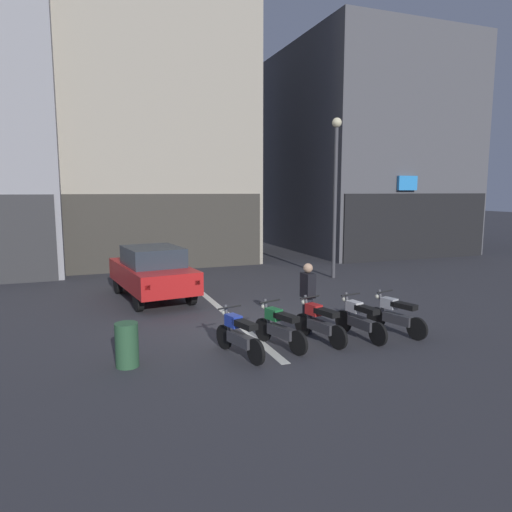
{
  "coord_description": "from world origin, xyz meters",
  "views": [
    {
      "loc": [
        -3.56,
        -10.87,
        3.33
      ],
      "look_at": [
        1.24,
        2.0,
        1.4
      ],
      "focal_mm": 32.64,
      "sensor_mm": 36.0,
      "label": 1
    }
  ],
  "objects_px": {
    "motorcycle_silver_row_rightmost": "(395,315)",
    "person_by_motorcycles": "(308,298)",
    "street_lamp": "(335,180)",
    "motorcycle_green_row_left_mid": "(279,327)",
    "motorcycle_red_row_centre": "(319,322)",
    "motorcycle_white_row_right_mid": "(360,319)",
    "trash_bin": "(127,345)",
    "car_red_crossing_near": "(152,271)",
    "motorcycle_blue_row_leftmost": "(239,334)"
  },
  "relations": [
    {
      "from": "motorcycle_silver_row_rightmost",
      "to": "person_by_motorcycles",
      "type": "relative_size",
      "value": 0.97
    },
    {
      "from": "street_lamp",
      "to": "motorcycle_silver_row_rightmost",
      "type": "distance_m",
      "value": 7.8
    },
    {
      "from": "motorcycle_green_row_left_mid",
      "to": "motorcycle_red_row_centre",
      "type": "height_order",
      "value": "same"
    },
    {
      "from": "motorcycle_green_row_left_mid",
      "to": "street_lamp",
      "type": "bearing_deg",
      "value": 52.42
    },
    {
      "from": "motorcycle_white_row_right_mid",
      "to": "person_by_motorcycles",
      "type": "xyz_separation_m",
      "value": [
        -0.94,
        0.76,
        0.4
      ]
    },
    {
      "from": "person_by_motorcycles",
      "to": "trash_bin",
      "type": "distance_m",
      "value": 4.24
    },
    {
      "from": "motorcycle_red_row_centre",
      "to": "trash_bin",
      "type": "distance_m",
      "value": 4.12
    },
    {
      "from": "car_red_crossing_near",
      "to": "motorcycle_blue_row_leftmost",
      "type": "relative_size",
      "value": 2.64
    },
    {
      "from": "motorcycle_white_row_right_mid",
      "to": "motorcycle_blue_row_leftmost",
      "type": "bearing_deg",
      "value": -177.12
    },
    {
      "from": "person_by_motorcycles",
      "to": "motorcycle_green_row_left_mid",
      "type": "bearing_deg",
      "value": -145.23
    },
    {
      "from": "street_lamp",
      "to": "person_by_motorcycles",
      "type": "xyz_separation_m",
      "value": [
        -4.13,
        -5.98,
        -2.86
      ]
    },
    {
      "from": "motorcycle_blue_row_leftmost",
      "to": "person_by_motorcycles",
      "type": "relative_size",
      "value": 0.97
    },
    {
      "from": "car_red_crossing_near",
      "to": "motorcycle_green_row_left_mid",
      "type": "xyz_separation_m",
      "value": [
        1.89,
        -5.51,
        -0.43
      ]
    },
    {
      "from": "street_lamp",
      "to": "motorcycle_white_row_right_mid",
      "type": "relative_size",
      "value": 3.62
    },
    {
      "from": "motorcycle_white_row_right_mid",
      "to": "street_lamp",
      "type": "bearing_deg",
      "value": 64.68
    },
    {
      "from": "motorcycle_silver_row_rightmost",
      "to": "person_by_motorcycles",
      "type": "distance_m",
      "value": 2.1
    },
    {
      "from": "car_red_crossing_near",
      "to": "motorcycle_white_row_right_mid",
      "type": "bearing_deg",
      "value": -55.34
    },
    {
      "from": "motorcycle_white_row_right_mid",
      "to": "trash_bin",
      "type": "relative_size",
      "value": 1.95
    },
    {
      "from": "motorcycle_blue_row_leftmost",
      "to": "motorcycle_green_row_left_mid",
      "type": "relative_size",
      "value": 1.01
    },
    {
      "from": "car_red_crossing_near",
      "to": "trash_bin",
      "type": "height_order",
      "value": "car_red_crossing_near"
    },
    {
      "from": "motorcycle_red_row_centre",
      "to": "motorcycle_silver_row_rightmost",
      "type": "xyz_separation_m",
      "value": [
        1.96,
        -0.09,
        0.0
      ]
    },
    {
      "from": "motorcycle_blue_row_leftmost",
      "to": "motorcycle_white_row_right_mid",
      "type": "height_order",
      "value": "same"
    },
    {
      "from": "motorcycle_blue_row_leftmost",
      "to": "person_by_motorcycles",
      "type": "xyz_separation_m",
      "value": [
        2.0,
        0.9,
        0.4
      ]
    },
    {
      "from": "motorcycle_red_row_centre",
      "to": "person_by_motorcycles",
      "type": "xyz_separation_m",
      "value": [
        0.04,
        0.66,
        0.4
      ]
    },
    {
      "from": "motorcycle_white_row_right_mid",
      "to": "person_by_motorcycles",
      "type": "relative_size",
      "value": 0.99
    },
    {
      "from": "car_red_crossing_near",
      "to": "motorcycle_green_row_left_mid",
      "type": "bearing_deg",
      "value": -71.12
    },
    {
      "from": "motorcycle_blue_row_leftmost",
      "to": "trash_bin",
      "type": "distance_m",
      "value": 2.18
    },
    {
      "from": "motorcycle_blue_row_leftmost",
      "to": "motorcycle_silver_row_rightmost",
      "type": "relative_size",
      "value": 1.0
    },
    {
      "from": "person_by_motorcycles",
      "to": "car_red_crossing_near",
      "type": "bearing_deg",
      "value": 121.14
    },
    {
      "from": "motorcycle_blue_row_leftmost",
      "to": "motorcycle_white_row_right_mid",
      "type": "relative_size",
      "value": 0.98
    },
    {
      "from": "street_lamp",
      "to": "motorcycle_silver_row_rightmost",
      "type": "relative_size",
      "value": 3.7
    },
    {
      "from": "street_lamp",
      "to": "motorcycle_blue_row_leftmost",
      "type": "xyz_separation_m",
      "value": [
        -6.13,
        -6.89,
        -3.26
      ]
    },
    {
      "from": "motorcycle_red_row_centre",
      "to": "person_by_motorcycles",
      "type": "distance_m",
      "value": 0.77
    },
    {
      "from": "car_red_crossing_near",
      "to": "person_by_motorcycles",
      "type": "bearing_deg",
      "value": -58.86
    },
    {
      "from": "car_red_crossing_near",
      "to": "trash_bin",
      "type": "bearing_deg",
      "value": -102.94
    },
    {
      "from": "person_by_motorcycles",
      "to": "motorcycle_silver_row_rightmost",
      "type": "bearing_deg",
      "value": -21.46
    },
    {
      "from": "trash_bin",
      "to": "street_lamp",
      "type": "bearing_deg",
      "value": 38.76
    },
    {
      "from": "motorcycle_green_row_left_mid",
      "to": "motorcycle_red_row_centre",
      "type": "relative_size",
      "value": 0.99
    },
    {
      "from": "car_red_crossing_near",
      "to": "motorcycle_blue_row_leftmost",
      "type": "xyz_separation_m",
      "value": [
        0.91,
        -5.71,
        -0.43
      ]
    },
    {
      "from": "car_red_crossing_near",
      "to": "motorcycle_blue_row_leftmost",
      "type": "distance_m",
      "value": 5.8
    },
    {
      "from": "motorcycle_silver_row_rightmost",
      "to": "car_red_crossing_near",
      "type": "bearing_deg",
      "value": 130.93
    },
    {
      "from": "car_red_crossing_near",
      "to": "trash_bin",
      "type": "xyz_separation_m",
      "value": [
        -1.26,
        -5.48,
        -0.46
      ]
    },
    {
      "from": "street_lamp",
      "to": "person_by_motorcycles",
      "type": "distance_m",
      "value": 7.81
    },
    {
      "from": "motorcycle_white_row_right_mid",
      "to": "person_by_motorcycles",
      "type": "height_order",
      "value": "person_by_motorcycles"
    },
    {
      "from": "car_red_crossing_near",
      "to": "motorcycle_green_row_left_mid",
      "type": "distance_m",
      "value": 5.84
    },
    {
      "from": "street_lamp",
      "to": "motorcycle_white_row_right_mid",
      "type": "xyz_separation_m",
      "value": [
        -3.19,
        -6.74,
        -3.26
      ]
    },
    {
      "from": "person_by_motorcycles",
      "to": "motorcycle_blue_row_leftmost",
      "type": "bearing_deg",
      "value": -155.66
    },
    {
      "from": "car_red_crossing_near",
      "to": "street_lamp",
      "type": "xyz_separation_m",
      "value": [
        7.03,
        1.18,
        2.83
      ]
    },
    {
      "from": "motorcycle_red_row_centre",
      "to": "street_lamp",
      "type": "bearing_deg",
      "value": 57.91
    },
    {
      "from": "trash_bin",
      "to": "motorcycle_red_row_centre",
      "type": "bearing_deg",
      "value": 0.17
    }
  ]
}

